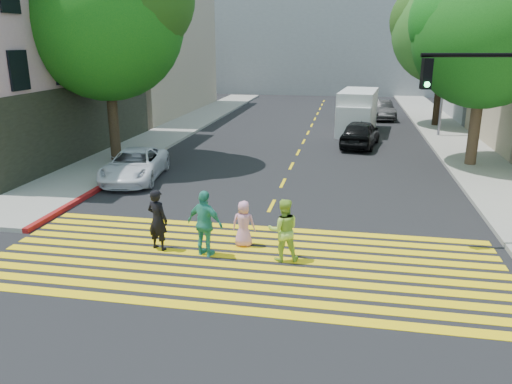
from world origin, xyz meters
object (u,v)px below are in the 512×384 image
(tree_left, at_px, (107,12))
(tree_right_far, at_px, (447,25))
(dark_car_near, at_px, (360,133))
(white_sedan, at_px, (135,165))
(pedestrian_extra, at_px, (205,224))
(white_van, at_px, (357,113))
(tree_right_near, at_px, (490,27))
(pedestrian_man, at_px, (158,220))
(silver_car, at_px, (365,104))
(pedestrian_woman, at_px, (283,230))
(dark_car_parked, at_px, (381,110))
(pedestrian_child, at_px, (244,224))

(tree_left, height_order, tree_right_far, tree_left)
(dark_car_near, bearing_deg, white_sedan, 52.72)
(pedestrian_extra, relative_size, white_van, 0.32)
(white_van, bearing_deg, tree_right_near, -51.60)
(pedestrian_man, relative_size, dark_car_near, 0.40)
(pedestrian_extra, distance_m, white_sedan, 8.57)
(silver_car, relative_size, white_van, 0.85)
(white_sedan, height_order, dark_car_near, dark_car_near)
(pedestrian_woman, relative_size, dark_car_parked, 0.40)
(white_sedan, relative_size, silver_car, 0.93)
(tree_right_far, bearing_deg, dark_car_near, -124.32)
(tree_right_far, bearing_deg, pedestrian_extra, -112.14)
(tree_left, height_order, pedestrian_extra, tree_left)
(pedestrian_child, bearing_deg, dark_car_parked, -103.18)
(tree_left, xyz_separation_m, tree_right_near, (16.47, 2.10, -0.65))
(white_van, bearing_deg, white_sedan, -118.27)
(tree_right_near, relative_size, white_sedan, 1.99)
(tree_right_near, height_order, dark_car_parked, tree_right_near)
(pedestrian_extra, bearing_deg, tree_left, -36.45)
(pedestrian_extra, xyz_separation_m, dark_car_parked, (5.90, 26.42, -0.21))
(white_sedan, height_order, white_van, white_van)
(white_sedan, distance_m, dark_car_near, 12.78)
(tree_left, distance_m, dark_car_parked, 22.02)
(dark_car_parked, distance_m, white_van, 6.51)
(pedestrian_woman, distance_m, dark_car_parked, 26.61)
(tree_left, relative_size, dark_car_near, 2.31)
(pedestrian_man, height_order, pedestrian_child, pedestrian_man)
(pedestrian_extra, height_order, dark_car_near, pedestrian_extra)
(tree_left, bearing_deg, dark_car_parked, 51.88)
(dark_car_near, distance_m, dark_car_parked, 10.89)
(dark_car_near, relative_size, dark_car_parked, 1.03)
(pedestrian_extra, bearing_deg, pedestrian_child, -118.66)
(dark_car_near, bearing_deg, white_van, -78.33)
(pedestrian_man, bearing_deg, tree_left, -40.02)
(dark_car_near, distance_m, white_van, 4.56)
(tree_left, relative_size, pedestrian_child, 7.63)
(pedestrian_child, xyz_separation_m, white_sedan, (-5.93, 6.07, -0.03))
(pedestrian_child, xyz_separation_m, dark_car_near, (3.39, 14.82, 0.08))
(pedestrian_child, height_order, white_sedan, pedestrian_child)
(dark_car_near, bearing_deg, pedestrian_woman, 91.59)
(pedestrian_child, height_order, silver_car, silver_car)
(pedestrian_woman, relative_size, dark_car_near, 0.39)
(pedestrian_woman, height_order, white_sedan, pedestrian_woman)
(dark_car_near, bearing_deg, tree_left, 36.80)
(silver_car, bearing_deg, tree_right_far, 134.97)
(tree_right_near, distance_m, pedestrian_man, 16.73)
(pedestrian_extra, xyz_separation_m, dark_car_near, (4.27, 15.66, -0.17))
(pedestrian_extra, bearing_deg, dark_car_parked, -85.27)
(tree_right_near, relative_size, dark_car_near, 2.08)
(dark_car_near, distance_m, silver_car, 14.03)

